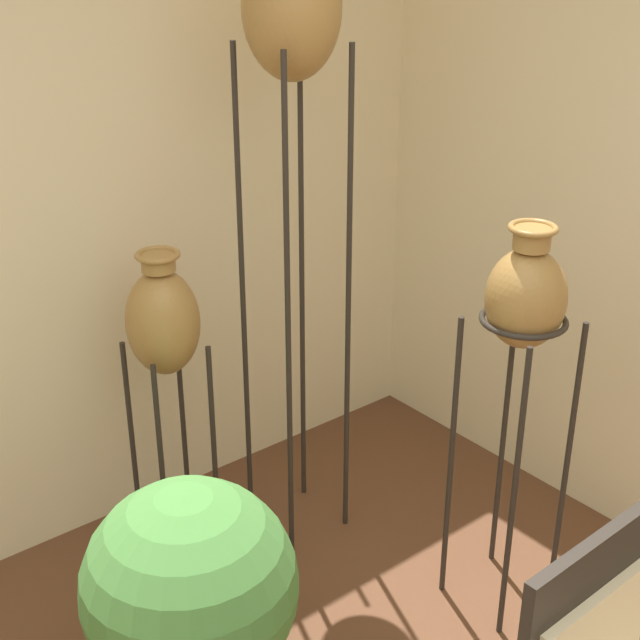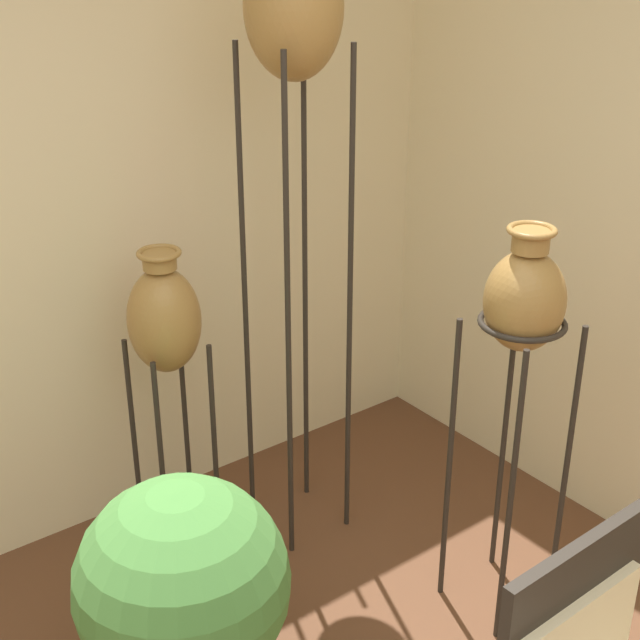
{
  "view_description": "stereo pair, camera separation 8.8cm",
  "coord_description": "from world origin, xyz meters",
  "px_view_note": "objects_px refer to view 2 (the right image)",
  "views": [
    {
      "loc": [
        -0.68,
        -0.77,
        2.27
      ],
      "look_at": [
        1.07,
        1.4,
        0.99
      ],
      "focal_mm": 50.0,
      "sensor_mm": 36.0,
      "label": 1
    },
    {
      "loc": [
        -0.61,
        -0.82,
        2.27
      ],
      "look_at": [
        1.07,
        1.4,
        0.99
      ],
      "focal_mm": 50.0,
      "sensor_mm": 36.0,
      "label": 2
    }
  ],
  "objects_px": {
    "vase_stand_medium": "(523,312)",
    "vase_stand_short": "(165,325)",
    "potted_plant": "(183,592)",
    "vase_stand_tall": "(294,22)"
  },
  "relations": [
    {
      "from": "vase_stand_medium",
      "to": "vase_stand_short",
      "type": "relative_size",
      "value": 1.16
    },
    {
      "from": "vase_stand_medium",
      "to": "potted_plant",
      "type": "xyz_separation_m",
      "value": [
        -1.12,
        0.23,
        -0.67
      ]
    },
    {
      "from": "vase_stand_tall",
      "to": "vase_stand_medium",
      "type": "height_order",
      "value": "vase_stand_tall"
    },
    {
      "from": "vase_stand_medium",
      "to": "potted_plant",
      "type": "distance_m",
      "value": 1.33
    },
    {
      "from": "potted_plant",
      "to": "vase_stand_tall",
      "type": "bearing_deg",
      "value": 34.42
    },
    {
      "from": "vase_stand_tall",
      "to": "vase_stand_medium",
      "type": "xyz_separation_m",
      "value": [
        0.3,
        -0.79,
        -0.81
      ]
    },
    {
      "from": "vase_stand_tall",
      "to": "vase_stand_short",
      "type": "distance_m",
      "value": 1.12
    },
    {
      "from": "vase_stand_short",
      "to": "vase_stand_tall",
      "type": "bearing_deg",
      "value": -21.73
    },
    {
      "from": "vase_stand_medium",
      "to": "vase_stand_short",
      "type": "distance_m",
      "value": 1.24
    },
    {
      "from": "vase_stand_tall",
      "to": "potted_plant",
      "type": "bearing_deg",
      "value": -145.58
    }
  ]
}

